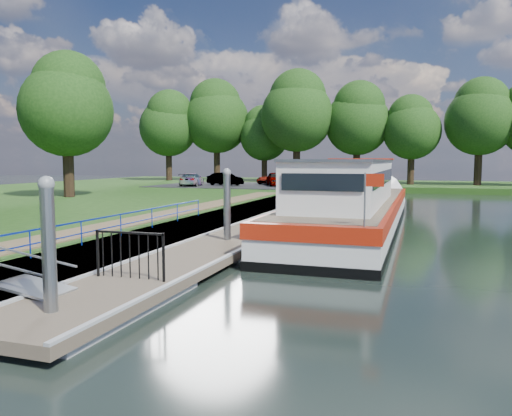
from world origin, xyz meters
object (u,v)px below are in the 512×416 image
(barge, at_px, (355,206))
(car_a, at_px, (276,179))
(car_c, at_px, (192,179))
(pontoon, at_px, (264,229))
(car_d, at_px, (272,179))
(car_b, at_px, (225,179))

(barge, relative_size, car_a, 5.44)
(car_a, distance_m, car_c, 7.97)
(pontoon, distance_m, barge, 4.71)
(pontoon, bearing_deg, car_a, 104.83)
(car_c, relative_size, car_d, 1.09)
(car_c, bearing_deg, car_a, -174.57)
(pontoon, bearing_deg, car_c, 122.68)
(barge, distance_m, car_d, 27.32)
(car_a, bearing_deg, car_b, 164.83)
(car_b, relative_size, car_c, 0.90)
(car_b, bearing_deg, car_c, 141.79)
(car_a, bearing_deg, car_d, 87.72)
(car_b, distance_m, car_d, 5.47)
(pontoon, distance_m, car_d, 28.84)
(pontoon, relative_size, car_b, 8.06)
(car_c, height_order, car_d, car_c)
(barge, distance_m, car_b, 25.44)
(barge, bearing_deg, pontoon, -141.03)
(car_c, bearing_deg, car_d, -148.90)
(car_a, height_order, car_d, car_a)
(barge, xyz_separation_m, car_d, (-11.40, 24.83, 0.28))
(car_b, xyz_separation_m, car_d, (3.49, 4.21, -0.08))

